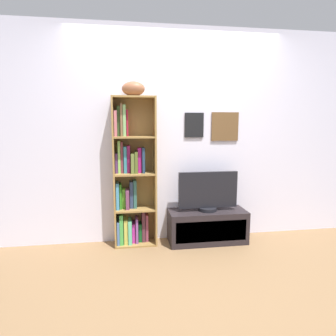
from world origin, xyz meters
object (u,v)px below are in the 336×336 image
at_px(bookshelf, 131,181).
at_px(football, 133,89).
at_px(television, 208,192).
at_px(tv_stand, 207,226).

bearing_deg(bookshelf, football, -36.64).
bearing_deg(football, television, -4.02).
bearing_deg(bookshelf, television, -5.81).
height_order(bookshelf, football, football).
xyz_separation_m(football, television, (0.86, -0.06, -1.18)).
bearing_deg(television, bookshelf, 174.19).
xyz_separation_m(bookshelf, tv_stand, (0.90, -0.09, -0.57)).
relative_size(tv_stand, television, 1.31).
bearing_deg(television, tv_stand, -90.00).
relative_size(bookshelf, tv_stand, 1.85).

